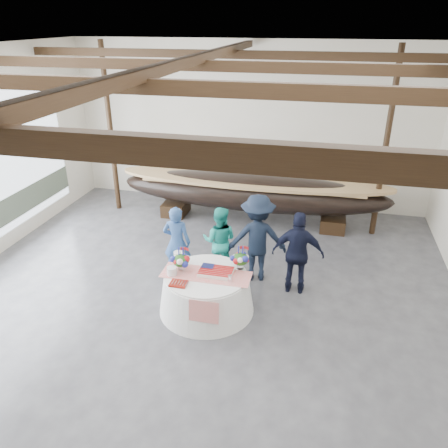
# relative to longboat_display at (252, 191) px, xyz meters

# --- Properties ---
(floor) EXTENTS (10.00, 12.00, 0.01)m
(floor) POSITION_rel_longboat_display_xyz_m (-0.37, -4.65, -0.85)
(floor) COLOR #3D3D42
(floor) RESTS_ON ground
(wall_back) EXTENTS (10.00, 0.02, 4.50)m
(wall_back) POSITION_rel_longboat_display_xyz_m (-0.37, 1.35, 1.40)
(wall_back) COLOR silver
(wall_back) RESTS_ON ground
(ceiling) EXTENTS (10.00, 12.00, 0.01)m
(ceiling) POSITION_rel_longboat_display_xyz_m (-0.37, -4.65, 3.65)
(ceiling) COLOR white
(ceiling) RESTS_ON wall_back
(pavilion_structure) EXTENTS (9.80, 11.76, 4.50)m
(pavilion_structure) POSITION_rel_longboat_display_xyz_m (-0.37, -3.85, 3.15)
(pavilion_structure) COLOR black
(pavilion_structure) RESTS_ON ground
(longboat_display) EXTENTS (7.12, 1.42, 1.34)m
(longboat_display) POSITION_rel_longboat_display_xyz_m (0.00, 0.00, 0.00)
(longboat_display) COLOR black
(longboat_display) RESTS_ON ground
(banquet_table) EXTENTS (1.77, 1.77, 0.76)m
(banquet_table) POSITION_rel_longboat_display_xyz_m (-0.11, -4.08, -0.47)
(banquet_table) COLOR silver
(banquet_table) RESTS_ON ground
(tabletop_items) EXTENTS (1.64, 1.04, 0.40)m
(tabletop_items) POSITION_rel_longboat_display_xyz_m (-0.13, -3.93, 0.06)
(tabletop_items) COLOR red
(tabletop_items) RESTS_ON banquet_table
(guest_woman_blue) EXTENTS (0.60, 0.41, 1.58)m
(guest_woman_blue) POSITION_rel_longboat_display_xyz_m (-1.02, -3.06, -0.06)
(guest_woman_blue) COLOR navy
(guest_woman_blue) RESTS_ON ground
(guest_woman_teal) EXTENTS (0.75, 0.59, 1.51)m
(guest_woman_teal) POSITION_rel_longboat_display_xyz_m (-0.20, -2.72, -0.10)
(guest_woman_teal) COLOR teal
(guest_woman_teal) RESTS_ON ground
(guest_man_left) EXTENTS (1.31, 0.90, 1.86)m
(guest_man_left) POSITION_rel_longboat_display_xyz_m (0.60, -2.76, 0.08)
(guest_man_left) COLOR black
(guest_man_left) RESTS_ON ground
(guest_man_right) EXTENTS (1.01, 0.43, 1.71)m
(guest_man_right) POSITION_rel_longboat_display_xyz_m (1.45, -3.07, 0.00)
(guest_man_right) COLOR black
(guest_man_right) RESTS_ON ground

